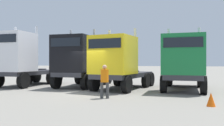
{
  "coord_description": "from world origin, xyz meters",
  "views": [
    {
      "loc": [
        5.74,
        -12.86,
        1.8
      ],
      "look_at": [
        0.66,
        3.3,
        1.75
      ],
      "focal_mm": 38.27,
      "sensor_mm": 36.0,
      "label": 1
    }
  ],
  "objects": [
    {
      "name": "visitor_in_hivis",
      "position": [
        1.83,
        -1.66,
        0.97
      ],
      "size": [
        0.49,
        0.49,
        1.68
      ],
      "rotation": [
        0.0,
        0.0,
        1.82
      ],
      "color": "#3F3F3F",
      "rests_on": "ground"
    },
    {
      "name": "semi_truck_green",
      "position": [
        5.54,
        2.65,
        1.79
      ],
      "size": [
        2.6,
        6.32,
        4.02
      ],
      "rotation": [
        0.0,
        0.0,
        -1.58
      ],
      "color": "#333338",
      "rests_on": "ground"
    },
    {
      "name": "semi_truck_yellow",
      "position": [
        1.48,
        1.88,
        1.79
      ],
      "size": [
        3.38,
        6.2,
        4.01
      ],
      "rotation": [
        0.0,
        0.0,
        -1.72
      ],
      "color": "#333338",
      "rests_on": "ground"
    },
    {
      "name": "traffic_cone_mid",
      "position": [
        6.68,
        -2.38,
        0.29
      ],
      "size": [
        0.36,
        0.36,
        0.57
      ],
      "primitive_type": "cone",
      "color": "#F2590C",
      "rests_on": "ground"
    },
    {
      "name": "ground",
      "position": [
        0.0,
        0.0,
        0.0
      ],
      "size": [
        200.0,
        200.0,
        0.0
      ],
      "primitive_type": "plane",
      "color": "gray"
    },
    {
      "name": "semi_truck_white",
      "position": [
        -6.03,
        1.91,
        2.03
      ],
      "size": [
        2.61,
        5.97,
        4.53
      ],
      "rotation": [
        0.0,
        0.0,
        -1.56
      ],
      "color": "#333338",
      "rests_on": "ground"
    },
    {
      "name": "semi_truck_black",
      "position": [
        -1.69,
        2.64,
        1.9
      ],
      "size": [
        2.57,
        6.06,
        4.22
      ],
      "rotation": [
        0.0,
        0.0,
        -1.57
      ],
      "color": "#333338",
      "rests_on": "ground"
    }
  ]
}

